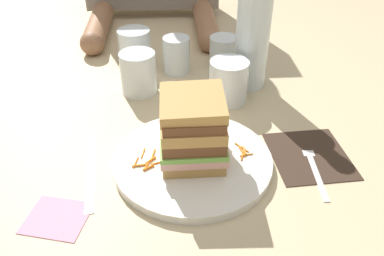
# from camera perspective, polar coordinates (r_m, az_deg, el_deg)

# --- Properties ---
(ground_plane) EXTENTS (3.00, 3.00, 0.00)m
(ground_plane) POSITION_cam_1_polar(r_m,az_deg,el_deg) (0.69, 0.04, -4.70)
(ground_plane) COLOR #C6B289
(main_plate) EXTENTS (0.27, 0.27, 0.02)m
(main_plate) POSITION_cam_1_polar(r_m,az_deg,el_deg) (0.68, 0.16, -4.75)
(main_plate) COLOR white
(main_plate) RESTS_ON ground_plane
(sandwich) EXTENTS (0.11, 0.11, 0.12)m
(sandwich) POSITION_cam_1_polar(r_m,az_deg,el_deg) (0.64, 0.11, -0.29)
(sandwich) COLOR tan
(sandwich) RESTS_ON main_plate
(carrot_shred_0) EXTENTS (0.01, 0.02, 0.00)m
(carrot_shred_0) POSITION_cam_1_polar(r_m,az_deg,el_deg) (0.66, -6.54, -5.39)
(carrot_shred_0) COLOR orange
(carrot_shred_0) RESTS_ON main_plate
(carrot_shred_1) EXTENTS (0.02, 0.02, 0.00)m
(carrot_shred_1) POSITION_cam_1_polar(r_m,az_deg,el_deg) (0.67, -5.96, -4.63)
(carrot_shred_1) COLOR orange
(carrot_shred_1) RESTS_ON main_plate
(carrot_shred_2) EXTENTS (0.02, 0.01, 0.00)m
(carrot_shred_2) POSITION_cam_1_polar(r_m,az_deg,el_deg) (0.65, -6.29, -5.70)
(carrot_shred_2) COLOR orange
(carrot_shred_2) RESTS_ON main_plate
(carrot_shred_3) EXTENTS (0.02, 0.01, 0.00)m
(carrot_shred_3) POSITION_cam_1_polar(r_m,az_deg,el_deg) (0.66, -5.14, -5.05)
(carrot_shred_3) COLOR orange
(carrot_shred_3) RESTS_ON main_plate
(carrot_shred_4) EXTENTS (0.01, 0.03, 0.00)m
(carrot_shred_4) POSITION_cam_1_polar(r_m,az_deg,el_deg) (0.69, -7.06, -3.60)
(carrot_shred_4) COLOR orange
(carrot_shred_4) RESTS_ON main_plate
(carrot_shred_5) EXTENTS (0.01, 0.03, 0.00)m
(carrot_shred_5) POSITION_cam_1_polar(r_m,az_deg,el_deg) (0.68, -5.63, -4.04)
(carrot_shred_5) COLOR orange
(carrot_shred_5) RESTS_ON main_plate
(carrot_shred_6) EXTENTS (0.02, 0.01, 0.00)m
(carrot_shred_6) POSITION_cam_1_polar(r_m,az_deg,el_deg) (0.66, -7.62, -5.34)
(carrot_shred_6) COLOR orange
(carrot_shred_6) RESTS_ON main_plate
(carrot_shred_7) EXTENTS (0.01, 0.03, 0.00)m
(carrot_shred_7) POSITION_cam_1_polar(r_m,az_deg,el_deg) (0.67, -8.10, -4.93)
(carrot_shred_7) COLOR orange
(carrot_shred_7) RESTS_ON main_plate
(carrot_shred_8) EXTENTS (0.01, 0.02, 0.00)m
(carrot_shred_8) POSITION_cam_1_polar(r_m,az_deg,el_deg) (0.68, 7.28, -4.04)
(carrot_shred_8) COLOR orange
(carrot_shred_8) RESTS_ON main_plate
(carrot_shred_9) EXTENTS (0.02, 0.01, 0.00)m
(carrot_shred_9) POSITION_cam_1_polar(r_m,az_deg,el_deg) (0.68, 7.84, -3.85)
(carrot_shred_9) COLOR orange
(carrot_shred_9) RESTS_ON main_plate
(carrot_shred_10) EXTENTS (0.02, 0.03, 0.00)m
(carrot_shred_10) POSITION_cam_1_polar(r_m,az_deg,el_deg) (0.70, 7.16, -2.79)
(carrot_shred_10) COLOR orange
(carrot_shred_10) RESTS_ON main_plate
(carrot_shred_11) EXTENTS (0.01, 0.03, 0.00)m
(carrot_shred_11) POSITION_cam_1_polar(r_m,az_deg,el_deg) (0.69, 7.19, -3.28)
(carrot_shred_11) COLOR orange
(carrot_shred_11) RESTS_ON main_plate
(carrot_shred_12) EXTENTS (0.01, 0.02, 0.00)m
(carrot_shred_12) POSITION_cam_1_polar(r_m,az_deg,el_deg) (0.69, 7.59, -3.30)
(carrot_shred_12) COLOR orange
(carrot_shred_12) RESTS_ON main_plate
(napkin_dark) EXTENTS (0.14, 0.15, 0.00)m
(napkin_dark) POSITION_cam_1_polar(r_m,az_deg,el_deg) (0.73, 16.59, -3.89)
(napkin_dark) COLOR #38281E
(napkin_dark) RESTS_ON ground_plane
(fork) EXTENTS (0.03, 0.17, 0.00)m
(fork) POSITION_cam_1_polar(r_m,az_deg,el_deg) (0.71, 17.05, -4.83)
(fork) COLOR silver
(fork) RESTS_ON napkin_dark
(knife) EXTENTS (0.04, 0.20, 0.00)m
(knife) POSITION_cam_1_polar(r_m,az_deg,el_deg) (0.69, -14.32, -6.13)
(knife) COLOR silver
(knife) RESTS_ON ground_plane
(juice_glass) EXTENTS (0.08, 0.08, 0.09)m
(juice_glass) POSITION_cam_1_polar(r_m,az_deg,el_deg) (0.84, 5.27, 6.41)
(juice_glass) COLOR white
(juice_glass) RESTS_ON ground_plane
(water_bottle) EXTENTS (0.07, 0.07, 0.29)m
(water_bottle) POSITION_cam_1_polar(r_m,az_deg,el_deg) (0.87, 8.81, 13.74)
(water_bottle) COLOR silver
(water_bottle) RESTS_ON ground_plane
(empty_tumbler_0) EXTENTS (0.06, 0.06, 0.09)m
(empty_tumbler_0) POSITION_cam_1_polar(r_m,az_deg,el_deg) (0.95, -2.25, 10.47)
(empty_tumbler_0) COLOR silver
(empty_tumbler_0) RESTS_ON ground_plane
(empty_tumbler_1) EXTENTS (0.07, 0.07, 0.07)m
(empty_tumbler_1) POSITION_cam_1_polar(r_m,az_deg,el_deg) (0.99, 4.54, 10.97)
(empty_tumbler_1) COLOR silver
(empty_tumbler_1) RESTS_ON ground_plane
(empty_tumbler_2) EXTENTS (0.08, 0.08, 0.09)m
(empty_tumbler_2) POSITION_cam_1_polar(r_m,az_deg,el_deg) (0.87, -7.73, 7.88)
(empty_tumbler_2) COLOR silver
(empty_tumbler_2) RESTS_ON ground_plane
(empty_tumbler_3) EXTENTS (0.08, 0.08, 0.09)m
(empty_tumbler_3) POSITION_cam_1_polar(r_m,az_deg,el_deg) (0.99, -8.23, 11.33)
(empty_tumbler_3) COLOR silver
(empty_tumbler_3) RESTS_ON ground_plane
(napkin_pink) EXTENTS (0.10, 0.10, 0.00)m
(napkin_pink) POSITION_cam_1_polar(r_m,az_deg,el_deg) (0.63, -18.86, -12.09)
(napkin_pink) COLOR pink
(napkin_pink) RESTS_ON ground_plane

